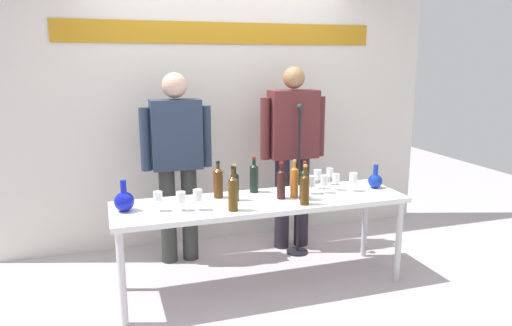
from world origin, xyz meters
name	(u,v)px	position (x,y,z in m)	size (l,w,h in m)	color
ground_plane	(262,285)	(0.00, 0.00, 0.00)	(10.00, 10.00, 0.00)	#B9ABB0
back_wall	(223,90)	(0.00, 1.21, 1.50)	(4.39, 0.11, 3.00)	silver
display_table	(262,207)	(0.00, 0.00, 0.67)	(2.31, 0.63, 0.73)	white
decanter_blue_left	(124,201)	(-1.04, 0.04, 0.80)	(0.15, 0.15, 0.23)	#121AAF
decanter_blue_right	(375,180)	(1.04, 0.04, 0.79)	(0.12, 0.12, 0.20)	#132E9A
presenter_left	(177,156)	(-0.55, 0.71, 0.98)	(0.62, 0.22, 1.70)	#2E302E
presenter_right	(293,145)	(0.55, 0.71, 1.01)	(0.64, 0.22, 1.74)	#241F2A
wine_bottle_0	(233,192)	(-0.29, -0.19, 0.86)	(0.07, 0.07, 0.33)	#4D320E
wine_bottle_1	(294,181)	(0.27, -0.01, 0.86)	(0.06, 0.06, 0.31)	orange
wine_bottle_2	(218,182)	(-0.31, 0.17, 0.86)	(0.07, 0.07, 0.30)	#542C0F
wine_bottle_3	(254,177)	(0.01, 0.23, 0.86)	(0.07, 0.07, 0.30)	black
wine_bottle_4	(304,184)	(0.32, -0.10, 0.86)	(0.08, 0.08, 0.31)	black
wine_bottle_5	(281,183)	(0.15, -0.01, 0.86)	(0.07, 0.07, 0.30)	#371716
wine_bottle_6	(305,188)	(0.27, -0.22, 0.86)	(0.07, 0.07, 0.31)	#472B0A
wine_bottle_7	(235,185)	(-0.21, 0.05, 0.85)	(0.06, 0.06, 0.29)	black
wine_glass_left_0	(158,197)	(-0.81, -0.04, 0.83)	(0.07, 0.07, 0.15)	white
wine_glass_left_1	(198,195)	(-0.53, -0.10, 0.84)	(0.07, 0.07, 0.16)	white
wine_glass_left_2	(181,197)	(-0.65, -0.08, 0.83)	(0.07, 0.07, 0.14)	white
wine_glass_right_0	(353,178)	(0.80, 0.00, 0.84)	(0.07, 0.07, 0.16)	white
wine_glass_right_1	(330,173)	(0.72, 0.26, 0.83)	(0.06, 0.06, 0.15)	white
wine_glass_right_2	(336,179)	(0.68, 0.08, 0.82)	(0.06, 0.06, 0.14)	white
wine_glass_right_3	(317,175)	(0.55, 0.17, 0.84)	(0.07, 0.07, 0.16)	white
wine_glass_right_4	(312,181)	(0.44, 0.03, 0.83)	(0.07, 0.07, 0.15)	white
wine_glass_right_5	(324,181)	(0.55, 0.02, 0.83)	(0.06, 0.06, 0.15)	white
microphone_stand	(298,206)	(0.54, 0.53, 0.47)	(0.20, 0.20, 1.42)	black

